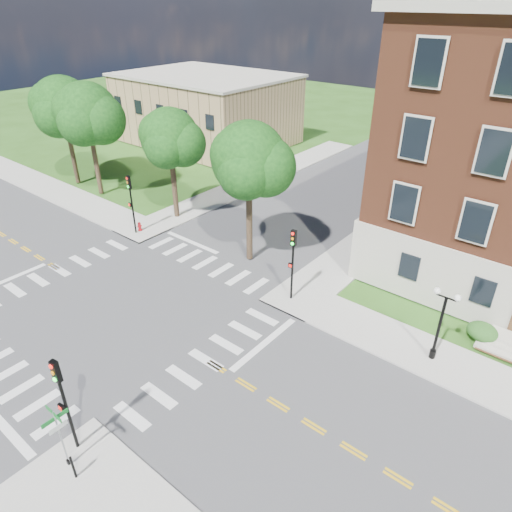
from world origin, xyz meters
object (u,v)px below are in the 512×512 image
Objects in this scene: traffic_signal_nw at (131,197)px; push_button_post at (72,466)px; traffic_signal_ne at (293,256)px; street_sign_pole at (58,429)px; twin_lamp_west at (441,321)px; traffic_signal_se at (62,395)px; fire_hydrant at (140,227)px.

push_button_post is at bearing -44.09° from traffic_signal_nw.
traffic_signal_ne is 15.44m from street_sign_pole.
push_button_post is at bearing -118.02° from twin_lamp_west.
traffic_signal_se reaches higher than push_button_post.
push_button_post is at bearing -12.42° from street_sign_pole.
traffic_signal_ne is at bearing -178.23° from twin_lamp_west.
push_button_post is (1.23, -0.85, -2.39)m from traffic_signal_se.
traffic_signal_ne is at bearing 89.47° from street_sign_pole.
twin_lamp_west is at bearing 57.20° from traffic_signal_se.
traffic_signal_ne is 15.76m from push_button_post.
push_button_post is (15.64, -15.15, -2.39)m from traffic_signal_nw.
traffic_signal_nw is 21.91m from push_button_post.
street_sign_pole is at bearing -51.72° from traffic_signal_se.
traffic_signal_nw is 6.40× the size of fire_hydrant.
traffic_signal_se is at bearing 128.28° from street_sign_pole.
traffic_signal_nw is 24.09m from twin_lamp_west.
traffic_signal_se is 1.00× the size of traffic_signal_nw.
street_sign_pole is at bearing -120.14° from twin_lamp_west.
fire_hydrant is at bearing 179.85° from traffic_signal_ne.
traffic_signal_nw is at bearing -86.58° from fire_hydrant.
street_sign_pole is (14.96, -15.00, -0.88)m from traffic_signal_nw.
traffic_signal_ne is 1.13× the size of twin_lamp_west.
traffic_signal_se is 1.00× the size of traffic_signal_ne.
push_button_post reaches higher than fire_hydrant.
street_sign_pole is 2.58× the size of push_button_post.
traffic_signal_ne and traffic_signal_nw have the same top height.
traffic_signal_ne is 1.00× the size of traffic_signal_nw.
twin_lamp_west is 1.36× the size of street_sign_pole.
fire_hydrant is (-14.99, 15.45, -1.84)m from street_sign_pole.
twin_lamp_west reaches higher than fire_hydrant.
traffic_signal_ne is (0.69, 14.71, 0.00)m from traffic_signal_se.
street_sign_pole is at bearing 167.58° from push_button_post.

